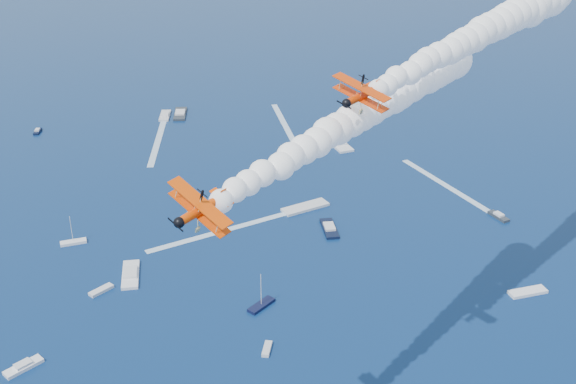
{
  "coord_description": "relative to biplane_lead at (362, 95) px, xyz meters",
  "views": [
    {
      "loc": [
        -9.17,
        -51.58,
        88.86
      ],
      "look_at": [
        -4.7,
        29.58,
        48.51
      ],
      "focal_mm": 45.08,
      "sensor_mm": 36.0,
      "label": 1
    }
  ],
  "objects": [
    {
      "name": "biplane_lead",
      "position": [
        0.0,
        0.0,
        0.0
      ],
      "size": [
        11.89,
        12.23,
        7.34
      ],
      "primitive_type": null,
      "rotation": [
        -0.21,
        0.07,
        3.92
      ],
      "color": "#F63E05"
    },
    {
      "name": "biplane_trail",
      "position": [
        -20.5,
        -17.47,
        -7.14
      ],
      "size": [
        12.73,
        12.74,
        8.77
      ],
      "primitive_type": null,
      "rotation": [
        -0.39,
        0.07,
        3.97
      ],
      "color": "#FF4A05"
    },
    {
      "name": "smoke_trail_lead",
      "position": [
        21.56,
        21.29,
        2.31
      ],
      "size": [
        64.06,
        64.05,
        11.31
      ],
      "primitive_type": null,
      "rotation": [
        0.0,
        0.0,
        3.92
      ],
      "color": "white"
    },
    {
      "name": "smoke_trail_trail",
      "position": [
        0.0,
        4.84,
        -4.83
      ],
      "size": [
        64.05,
        63.85,
        11.31
      ],
      "primitive_type": null,
      "rotation": [
        0.0,
        0.0,
        3.97
      ],
      "color": "white"
    },
    {
      "name": "spectator_boats",
      "position": [
        -16.56,
        78.04,
        -57.73
      ],
      "size": [
        219.57,
        174.18,
        0.7
      ],
      "color": "silver",
      "rests_on": "ground"
    },
    {
      "name": "boat_wakes",
      "position": [
        -8.02,
        106.8,
        -58.05
      ],
      "size": [
        94.21,
        103.47,
        0.04
      ],
      "color": "white",
      "rests_on": "ground"
    }
  ]
}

